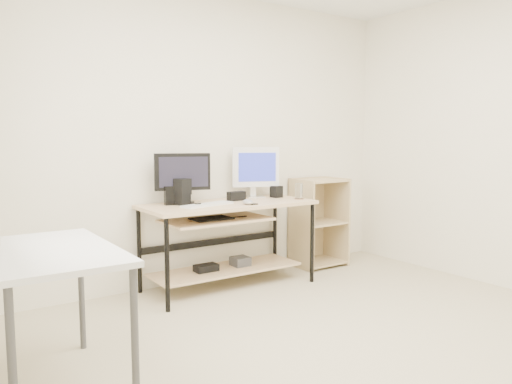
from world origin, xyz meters
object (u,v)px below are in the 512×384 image
at_px(desk, 226,227).
at_px(audio_controller, 169,196).
at_px(shelf_unit, 316,222).
at_px(white_imac, 256,168).
at_px(black_monitor, 183,175).
at_px(side_table, 51,264).

xyz_separation_m(desk, audio_controller, (-0.46, 0.14, 0.29)).
relative_size(shelf_unit, audio_controller, 5.69).
distance_m(shelf_unit, white_imac, 0.94).
bearing_deg(shelf_unit, desk, -172.23).
bearing_deg(desk, black_monitor, 157.23).
bearing_deg(white_imac, shelf_unit, 20.25).
relative_size(black_monitor, white_imac, 0.97).
height_order(desk, black_monitor, black_monitor).
height_order(side_table, white_imac, white_imac).
distance_m(desk, side_table, 1.97).
bearing_deg(shelf_unit, white_imac, 178.79).
xyz_separation_m(black_monitor, audio_controller, (-0.13, -0.00, -0.17)).
relative_size(side_table, shelf_unit, 1.11).
xyz_separation_m(shelf_unit, white_imac, (-0.74, 0.02, 0.57)).
height_order(white_imac, audio_controller, white_imac).
xyz_separation_m(shelf_unit, audio_controller, (-1.64, -0.02, 0.38)).
bearing_deg(desk, audio_controller, 163.27).
bearing_deg(black_monitor, white_imac, 19.97).
bearing_deg(side_table, shelf_unit, 23.33).
distance_m(black_monitor, white_imac, 0.77).
bearing_deg(shelf_unit, black_monitor, -179.29).
bearing_deg(black_monitor, audio_controller, -161.46).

